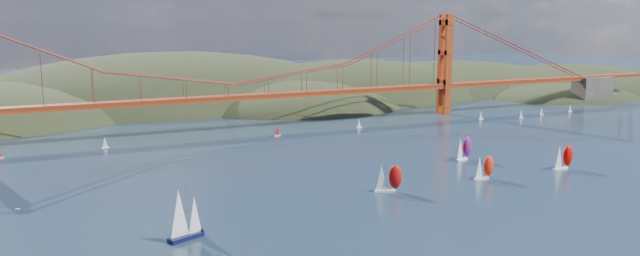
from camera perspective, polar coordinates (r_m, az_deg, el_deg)
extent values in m
ellipsoid|color=black|center=(419.89, -13.59, 0.22)|extent=(300.00, 180.00, 96.00)
ellipsoid|color=black|center=(430.32, 3.06, 1.21)|extent=(220.00, 140.00, 76.00)
ellipsoid|color=black|center=(381.64, -1.51, 0.80)|extent=(140.00, 110.00, 48.00)
ellipsoid|color=black|center=(493.76, 11.29, 2.53)|extent=(260.00, 160.00, 60.00)
ellipsoid|color=black|center=(519.12, 21.55, 2.53)|extent=(220.00, 150.00, 52.00)
ellipsoid|color=black|center=(458.91, 21.24, 2.15)|extent=(120.00, 90.00, 28.00)
cube|color=maroon|center=(301.93, -7.58, 2.87)|extent=(440.00, 7.00, 1.60)
cube|color=maroon|center=(302.08, -7.58, 2.64)|extent=(440.00, 7.00, 0.80)
cube|color=maroon|center=(354.47, 11.35, 5.72)|extent=(4.00, 8.50, 55.00)
cube|color=#4C443D|center=(432.72, 23.63, 3.26)|extent=(24.00, 12.00, 16.00)
cube|color=maroon|center=(440.92, 24.75, 4.34)|extent=(52.00, 7.00, 1.60)
cube|color=black|center=(159.53, -12.15, -9.74)|extent=(9.55, 5.82, 1.11)
cylinder|color=#99999E|center=(157.47, -12.11, -7.23)|extent=(0.14, 0.14, 13.35)
cone|color=white|center=(156.56, -12.75, -7.61)|extent=(6.72, 6.72, 11.75)
cone|color=white|center=(159.31, -11.39, -7.75)|extent=(4.80, 4.80, 9.35)
cube|color=white|center=(196.82, 5.93, -5.75)|extent=(6.28, 3.38, 0.73)
cylinder|color=#99999E|center=(195.60, 6.04, -4.36)|extent=(0.09, 0.09, 9.08)
cone|color=white|center=(195.40, 5.64, -4.51)|extent=(4.23, 4.23, 7.99)
ellipsoid|color=#B40C09|center=(196.43, 6.90, -4.45)|extent=(4.83, 3.78, 7.62)
cube|color=silver|center=(216.83, 14.52, -4.52)|extent=(5.71, 1.96, 0.67)
cylinder|color=#99999E|center=(215.93, 14.63, -3.35)|extent=(0.08, 0.08, 8.42)
cone|color=white|center=(215.16, 14.37, -3.50)|extent=(3.36, 3.36, 7.41)
ellipsoid|color=red|center=(217.91, 15.16, -3.36)|extent=(4.09, 2.74, 7.07)
cube|color=white|center=(239.33, 21.12, -3.50)|extent=(6.17, 2.08, 0.73)
cylinder|color=#99999E|center=(238.49, 21.25, -2.34)|extent=(0.09, 0.09, 9.11)
cone|color=white|center=(237.54, 21.02, -2.49)|extent=(3.61, 3.61, 8.02)
ellipsoid|color=#DD0500|center=(240.86, 21.71, -2.36)|extent=(4.41, 2.94, 7.65)
cube|color=silver|center=(242.98, 12.81, -2.85)|extent=(6.45, 3.64, 0.75)
cylinder|color=#99999E|center=(242.16, 12.90, -1.68)|extent=(0.09, 0.09, 9.32)
cone|color=white|center=(241.09, 12.70, -1.84)|extent=(4.41, 4.41, 8.20)
ellipsoid|color=red|center=(244.79, 13.30, -1.68)|extent=(5.00, 3.99, 7.83)
cube|color=silver|center=(270.69, -27.24, -2.44)|extent=(3.00, 1.00, 0.50)
cube|color=silver|center=(273.98, -19.04, -1.71)|extent=(3.00, 1.00, 0.50)
cone|color=white|center=(273.53, -19.06, -1.23)|extent=(2.00, 2.00, 4.20)
cube|color=silver|center=(340.30, 14.48, 0.78)|extent=(3.00, 1.00, 0.50)
cone|color=white|center=(339.93, 14.50, 1.18)|extent=(2.00, 2.00, 4.20)
cube|color=silver|center=(350.20, 17.91, 0.87)|extent=(3.00, 1.00, 0.50)
cone|color=white|center=(349.84, 17.93, 1.25)|extent=(2.00, 2.00, 4.20)
cube|color=silver|center=(365.26, 19.58, 1.15)|extent=(3.00, 1.00, 0.50)
cone|color=white|center=(364.92, 19.60, 1.51)|extent=(2.00, 2.00, 4.20)
cube|color=silver|center=(382.98, 21.88, 1.40)|extent=(3.00, 1.00, 0.50)
cone|color=white|center=(382.66, 21.90, 1.75)|extent=(2.00, 2.00, 4.20)
cube|color=silver|center=(305.27, 3.58, 0.03)|extent=(3.00, 1.00, 0.50)
cone|color=white|center=(304.86, 3.59, 0.46)|extent=(2.00, 2.00, 4.20)
cube|color=silver|center=(285.33, -3.93, -0.70)|extent=(3.00, 1.00, 0.50)
cone|color=red|center=(284.90, -3.93, -0.24)|extent=(2.00, 2.00, 4.20)
ellipsoid|color=white|center=(126.72, -25.92, -6.66)|extent=(0.90, 0.25, 0.17)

